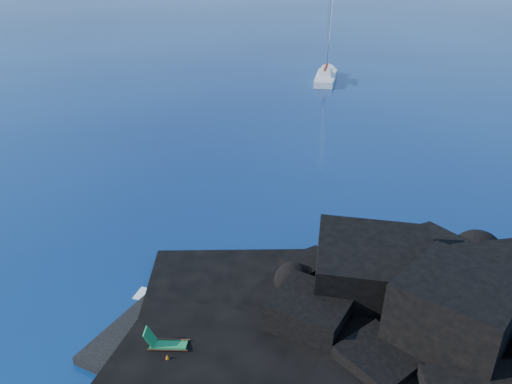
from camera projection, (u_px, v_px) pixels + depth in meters
The scene contains 9 objects.
ground at pixel (107, 331), 20.98m from camera, with size 400.00×400.00×0.00m, color #040A3E.
headland at pixel (434, 363), 19.33m from camera, with size 24.00×24.00×3.60m, color black, non-canonical shape.
beach at pixel (208, 350), 19.96m from camera, with size 8.50×6.00×0.70m, color black.
surf_foam at pixel (259, 290), 23.59m from camera, with size 10.00×8.00×0.06m, color white, non-canonical shape.
sailboat at pixel (326, 81), 62.71m from camera, with size 2.37×11.32×11.87m, color silver, non-canonical shape.
deck_chair at pixel (168, 340), 19.19m from camera, with size 1.60×0.70×1.10m, color #1C8241, non-canonical shape.
towel at pixel (262, 346), 19.63m from camera, with size 2.17×1.03×0.06m, color white.
sunbather at pixel (262, 344), 19.57m from camera, with size 1.75×0.43×0.23m, color #E9AC7A, non-canonical shape.
marker_cone at pixel (168, 359), 18.71m from camera, with size 0.32×0.32×0.49m, color orange.
Camera 1 is at (11.74, -13.10, 14.32)m, focal length 35.00 mm.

